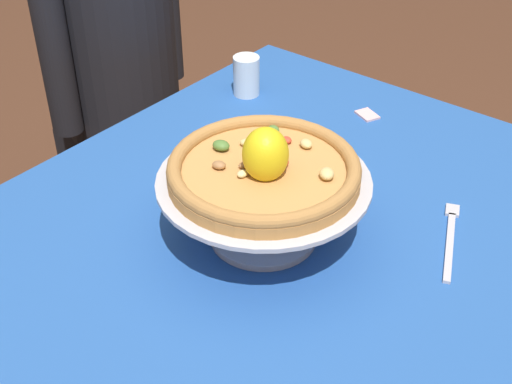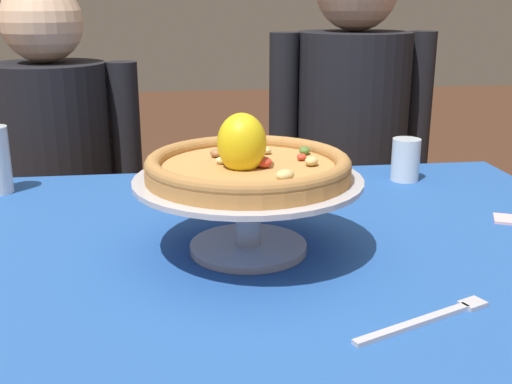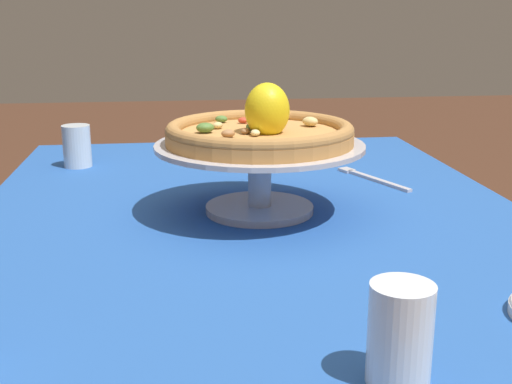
# 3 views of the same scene
# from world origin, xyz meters

# --- Properties ---
(dining_table) EXTENTS (1.32, 0.95, 0.73)m
(dining_table) POSITION_xyz_m (0.00, 0.00, 0.64)
(dining_table) COLOR olive
(dining_table) RESTS_ON ground
(pizza_stand) EXTENTS (0.35, 0.35, 0.12)m
(pizza_stand) POSITION_xyz_m (0.02, -0.01, 0.82)
(pizza_stand) COLOR #B7B7C1
(pizza_stand) RESTS_ON dining_table
(pizza) EXTENTS (0.31, 0.31, 0.10)m
(pizza) POSITION_xyz_m (0.02, -0.01, 0.88)
(pizza) COLOR #BC8447
(pizza) RESTS_ON pizza_stand
(water_glass_back_right) EXTENTS (0.06, 0.06, 0.09)m
(water_glass_back_right) POSITION_xyz_m (0.41, 0.34, 0.78)
(water_glass_back_right) COLOR silver
(water_glass_back_right) RESTS_ON dining_table
(dinner_fork) EXTENTS (0.20, 0.10, 0.01)m
(dinner_fork) POSITION_xyz_m (0.21, -0.27, 0.74)
(dinner_fork) COLOR #B7B7C1
(dinner_fork) RESTS_ON dining_table
(sugar_packet) EXTENTS (0.05, 0.06, 0.00)m
(sugar_packet) POSITION_xyz_m (0.49, 0.07, 0.74)
(sugar_packet) COLOR beige
(sugar_packet) RESTS_ON dining_table
(diner_right) EXTENTS (0.48, 0.33, 1.25)m
(diner_right) POSITION_xyz_m (0.41, 0.80, 0.60)
(diner_right) COLOR black
(diner_right) RESTS_ON ground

